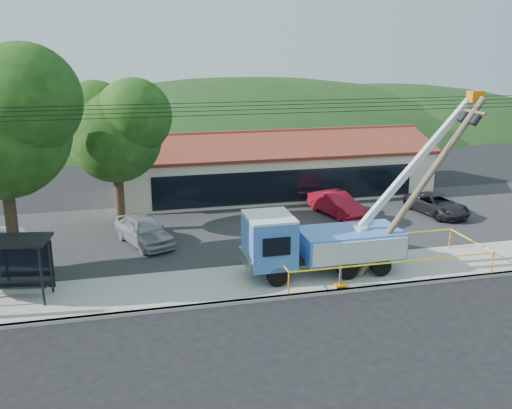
{
  "coord_description": "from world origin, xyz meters",
  "views": [
    {
      "loc": [
        -6.86,
        -19.64,
        10.67
      ],
      "look_at": [
        -0.85,
        5.0,
        3.49
      ],
      "focal_mm": 40.0,
      "sensor_mm": 36.0,
      "label": 1
    }
  ],
  "objects_px": {
    "bus_shelter": "(17,254)",
    "car_dark": "(436,216)",
    "utility_truck": "(319,240)",
    "car_silver": "(145,245)",
    "leaning_pole": "(426,179)",
    "car_red": "(336,216)"
  },
  "relations": [
    {
      "from": "leaning_pole",
      "to": "car_dark",
      "type": "xyz_separation_m",
      "value": [
        5.84,
        8.29,
        -4.63
      ]
    },
    {
      "from": "utility_truck",
      "to": "car_red",
      "type": "bearing_deg",
      "value": 63.71
    },
    {
      "from": "car_red",
      "to": "car_dark",
      "type": "xyz_separation_m",
      "value": [
        6.31,
        -1.38,
        0.0
      ]
    },
    {
      "from": "utility_truck",
      "to": "car_silver",
      "type": "bearing_deg",
      "value": 141.78
    },
    {
      "from": "leaning_pole",
      "to": "car_dark",
      "type": "relative_size",
      "value": 1.77
    },
    {
      "from": "utility_truck",
      "to": "bus_shelter",
      "type": "relative_size",
      "value": 3.69
    },
    {
      "from": "car_dark",
      "to": "car_silver",
      "type": "bearing_deg",
      "value": 174.59
    },
    {
      "from": "bus_shelter",
      "to": "car_dark",
      "type": "distance_m",
      "value": 25.12
    },
    {
      "from": "car_silver",
      "to": "car_dark",
      "type": "bearing_deg",
      "value": -18.18
    },
    {
      "from": "leaning_pole",
      "to": "bus_shelter",
      "type": "distance_m",
      "value": 18.37
    },
    {
      "from": "utility_truck",
      "to": "car_red",
      "type": "distance_m",
      "value": 9.99
    },
    {
      "from": "leaning_pole",
      "to": "car_red",
      "type": "relative_size",
      "value": 1.86
    },
    {
      "from": "leaning_pole",
      "to": "car_dark",
      "type": "distance_m",
      "value": 11.15
    },
    {
      "from": "bus_shelter",
      "to": "car_dark",
      "type": "xyz_separation_m",
      "value": [
        24.0,
        7.1,
        -2.15
      ]
    },
    {
      "from": "utility_truck",
      "to": "leaning_pole",
      "type": "xyz_separation_m",
      "value": [
        4.83,
        -0.85,
        2.87
      ]
    },
    {
      "from": "car_silver",
      "to": "car_dark",
      "type": "distance_m",
      "value": 18.54
    },
    {
      "from": "utility_truck",
      "to": "bus_shelter",
      "type": "bearing_deg",
      "value": 178.54
    },
    {
      "from": "car_silver",
      "to": "leaning_pole",
      "type": "bearing_deg",
      "value": -51.12
    },
    {
      "from": "utility_truck",
      "to": "car_dark",
      "type": "xyz_separation_m",
      "value": [
        10.67,
        7.44,
        -1.76
      ]
    },
    {
      "from": "utility_truck",
      "to": "leaning_pole",
      "type": "distance_m",
      "value": 5.68
    },
    {
      "from": "bus_shelter",
      "to": "car_dark",
      "type": "bearing_deg",
      "value": 26.52
    },
    {
      "from": "utility_truck",
      "to": "car_silver",
      "type": "distance_m",
      "value": 10.13
    }
  ]
}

